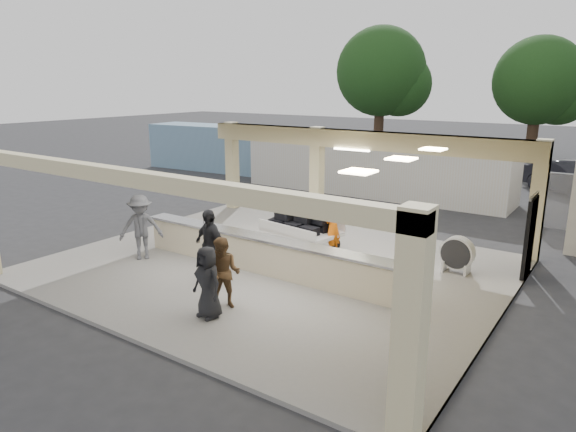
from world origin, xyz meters
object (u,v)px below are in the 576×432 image
Objects in this scene: passenger_d at (208,282)px; container_white at (373,165)px; passenger_b at (210,246)px; baggage_handler at (333,226)px; drum_fan at (457,253)px; passenger_a at (224,273)px; luggage_cart at (301,225)px; car_dark at (568,178)px; passenger_c at (141,227)px; baggage_counter at (262,254)px; container_blue at (227,148)px.

passenger_d is 0.13× the size of container_white.
baggage_handler is at bearing 80.69° from passenger_b.
container_white is at bearing 130.64° from drum_fan.
luggage_cart is at bearing 78.48° from passenger_a.
car_dark is 9.13m from container_white.
passenger_b reaches higher than car_dark.
car_dark is at bearing 12.93° from passenger_c.
passenger_b is (-1.45, -3.73, 0.11)m from baggage_handler.
container_white reaches higher than passenger_b.
passenger_b is at bearing -83.10° from container_white.
luggage_cart is 4.73m from passenger_c.
car_dark is (8.88, 17.57, -0.28)m from passenger_c.
container_white is (-6.53, 8.47, 0.72)m from drum_fan.
car_dark is at bearing 76.63° from luggage_cart.
container_white reaches higher than luggage_cart.
passenger_b is 1.01× the size of passenger_c.
luggage_cart is 0.54× the size of car_dark.
car_dark is (5.63, 14.15, -0.06)m from luggage_cart.
passenger_b is (-0.39, -3.63, 0.23)m from luggage_cart.
passenger_a is 13.98m from container_white.
drum_fan reaches higher than baggage_counter.
passenger_c is (-7.84, -4.04, 0.41)m from drum_fan.
car_dark is (6.03, 17.78, -0.29)m from passenger_b.
passenger_b is 18.00m from container_blue.
passenger_a is 0.57m from passenger_d.
container_blue is at bearing -128.60° from baggage_handler.
luggage_cart is 1.07m from baggage_handler.
drum_fan is 3.58m from baggage_handler.
drum_fan is (4.58, 0.61, -0.19)m from luggage_cart.
luggage_cart is 1.30× the size of passenger_b.
container_blue is at bearing 107.95° from passenger_a.
baggage_handler is 4.00m from passenger_b.
passenger_c reaches higher than luggage_cart.
passenger_a is 0.87× the size of passenger_c.
baggage_counter is 1.56m from passenger_b.
passenger_c is (-4.18, 1.17, 0.12)m from passenger_a.
passenger_a reaches higher than car_dark.
passenger_c is at bearing -125.16° from luggage_cart.
luggage_cart is at bearing -85.36° from baggage_handler.
passenger_b is at bearing -54.37° from passenger_c.
baggage_handler is at bearing -71.60° from container_white.
passenger_b is at bearing 140.63° from passenger_d.
baggage_handler is 1.05× the size of passenger_d.
container_blue is (-11.88, 10.23, 0.49)m from luggage_cart.
drum_fan is at bearing -23.00° from passenger_c.
passenger_d is (-0.08, -5.26, -0.04)m from baggage_handler.
car_dark is at bearing 8.14° from container_blue.
luggage_cart is 4.63m from drum_fan.
passenger_c is at bearing 166.56° from passenger_d.
container_white is at bearing 165.82° from car_dark.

